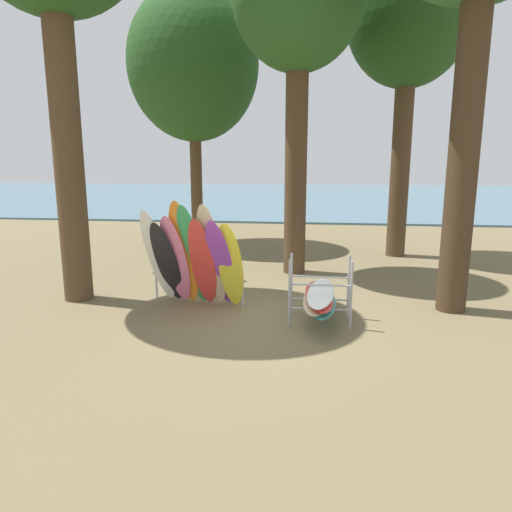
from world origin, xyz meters
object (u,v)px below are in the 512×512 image
object	(u,v)px
leaning_board_pile	(193,260)
board_storage_rack	(320,297)
tree_far_left_back	(409,18)
tree_mid_behind	(193,65)

from	to	relation	value
leaning_board_pile	board_storage_rack	xyz separation A→B (m)	(2.58, -0.63, -0.51)
tree_far_left_back	leaning_board_pile	world-z (taller)	tree_far_left_back
tree_far_left_back	board_storage_rack	bearing A→B (deg)	-110.48
tree_far_left_back	board_storage_rack	xyz separation A→B (m)	(-2.48, -6.65, -6.57)
tree_far_left_back	leaning_board_pile	size ratio (longest dim) A/B	4.12
tree_mid_behind	tree_far_left_back	bearing A→B (deg)	-10.12
board_storage_rack	leaning_board_pile	bearing A→B (deg)	166.32
tree_far_left_back	board_storage_rack	distance (m)	9.67
tree_mid_behind	board_storage_rack	size ratio (longest dim) A/B	4.10
tree_far_left_back	tree_mid_behind	bearing A→B (deg)	169.88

